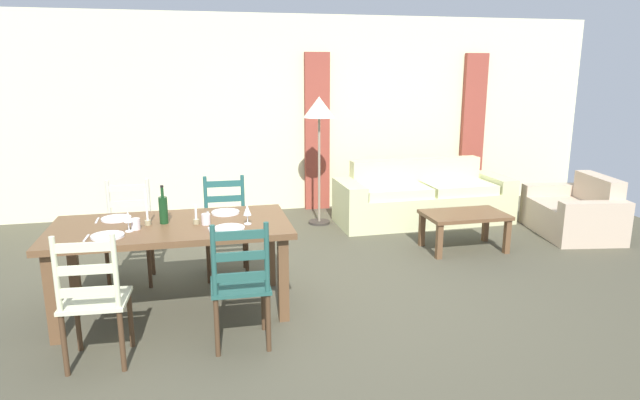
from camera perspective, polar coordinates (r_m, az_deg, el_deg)
ground_plane at (r=4.93m, az=0.71°, el=-10.24°), size 9.60×9.60×0.02m
wall_far at (r=7.79m, az=-5.05°, el=8.81°), size 9.60×0.16×2.70m
curtain_panel_left at (r=7.79m, az=-0.30°, el=7.02°), size 0.35×0.08×2.20m
curtain_panel_right at (r=8.63m, az=15.57°, el=7.16°), size 0.35×0.08×2.20m
dining_table at (r=4.62m, az=-15.15°, el=-3.49°), size 1.90×0.96×0.75m
dining_chair_near_left at (r=4.01m, az=-22.45°, el=-9.51°), size 0.44×0.43×0.96m
dining_chair_near_right at (r=3.99m, az=-8.25°, el=-8.66°), size 0.43×0.41×0.96m
dining_chair_far_left at (r=5.46m, az=-19.18°, el=-3.20°), size 0.43×0.41×0.96m
dining_chair_far_right at (r=5.42m, az=-9.76°, el=-2.75°), size 0.43×0.41×0.96m
dinner_plate_near_left at (r=4.40m, az=-21.20°, el=-3.49°), size 0.24×0.24×0.02m
fork_near_left at (r=4.43m, az=-23.11°, el=-3.65°), size 0.02×0.17×0.01m
dinner_plate_near_right at (r=4.35m, az=-9.40°, el=-2.91°), size 0.24×0.24×0.02m
fork_near_right at (r=4.35m, az=-11.37°, el=-3.09°), size 0.03×0.17×0.01m
dinner_plate_far_left at (r=4.88m, az=-20.41°, el=-1.82°), size 0.24×0.24×0.02m
fork_far_left at (r=4.90m, az=-22.14°, el=-1.97°), size 0.02×0.17×0.01m
dinner_plate_far_right at (r=4.84m, az=-9.79°, el=-1.28°), size 0.24×0.24×0.02m
fork_far_right at (r=4.83m, az=-11.57°, el=-1.44°), size 0.02×0.17×0.01m
wine_bottle at (r=4.61m, az=-15.97°, el=-0.94°), size 0.07×0.07×0.32m
wine_glass_near_left at (r=4.46m, az=-19.32°, el=-1.74°), size 0.06×0.06×0.16m
wine_glass_near_right at (r=4.45m, az=-7.56°, el=-1.13°), size 0.06×0.06×0.16m
coffee_cup_primary at (r=4.51m, az=-11.77°, el=-1.97°), size 0.07×0.07×0.09m
coffee_cup_secondary at (r=4.52m, az=-18.61°, el=-2.38°), size 0.07×0.07×0.09m
candle_tall at (r=4.61m, az=-17.51°, el=-1.45°), size 0.05×0.05×0.30m
candle_short at (r=4.54m, az=-12.74°, el=-1.95°), size 0.05×0.05×0.16m
couch at (r=7.38m, az=10.51°, el=0.05°), size 2.29×0.84×0.80m
coffee_table at (r=6.29m, az=14.77°, el=-1.89°), size 0.90×0.56×0.42m
armchair_upholstered at (r=7.39m, az=25.15°, el=-1.33°), size 0.98×1.28×0.72m
standing_lamp at (r=6.96m, az=-0.09°, el=8.82°), size 0.40×0.40×1.64m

